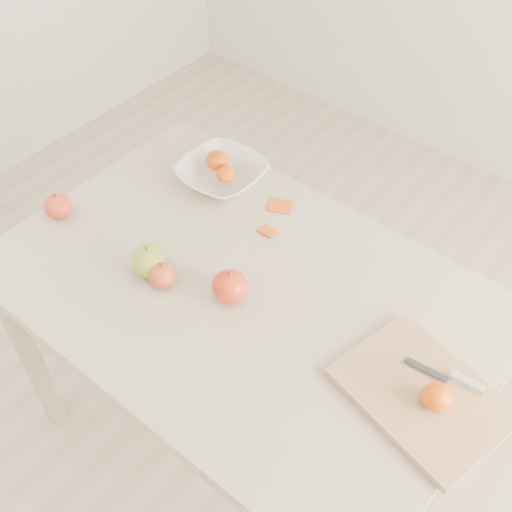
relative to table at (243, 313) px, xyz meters
The scene contains 14 objects.
ground 0.65m from the table, ahead, with size 3.50×3.50×0.00m, color #C6B293.
table is the anchor object (origin of this frame).
cutting_board 0.49m from the table, ahead, with size 0.34×0.25×0.02m, color tan.
board_tangerine 0.53m from the table, ahead, with size 0.06×0.06×0.05m, color #E94A08.
fruit_bowl 0.42m from the table, 138.69° to the left, with size 0.23×0.23×0.06m, color white.
bowl_tangerine_near 0.45m from the table, 139.91° to the left, with size 0.06×0.06×0.06m, color #CD4007.
bowl_tangerine_far 0.39m from the table, 137.35° to the left, with size 0.05×0.05×0.05m, color #D85407.
orange_peel_a 0.32m from the table, 110.64° to the left, with size 0.06×0.04×0.00m, color #D34A0E.
orange_peel_b 0.22m from the table, 111.10° to the left, with size 0.04×0.04×0.00m, color #E35510.
paring_knife 0.55m from the table, ahead, with size 0.17×0.05×0.01m.
apple_green 0.27m from the table, 153.45° to the right, with size 0.09×0.09×0.08m, color #598512.
apple_red_c 0.23m from the table, 144.55° to the right, with size 0.07×0.07×0.06m, color maroon.
apple_red_e 0.14m from the table, 97.27° to the right, with size 0.09×0.09×0.08m, color #921107.
apple_red_d 0.57m from the table, 168.02° to the right, with size 0.07×0.07×0.07m, color #95050C.
Camera 1 is at (0.66, -0.75, 1.92)m, focal length 45.00 mm.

